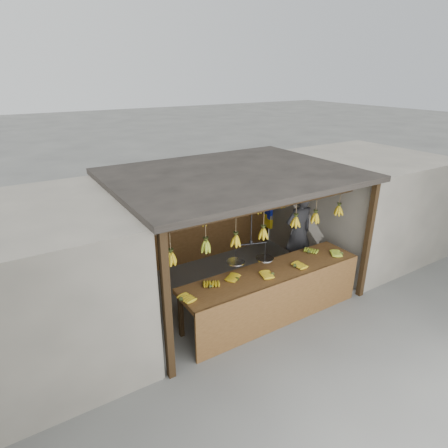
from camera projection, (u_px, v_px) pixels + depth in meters
ground at (232, 289)px, 7.53m from camera, size 80.00×80.00×0.00m
stall at (223, 191)px, 7.04m from camera, size 4.30×3.30×2.40m
neighbor_left at (21, 290)px, 5.34m from camera, size 3.00×3.00×2.30m
neighbor_right at (360, 204)px, 8.85m from camera, size 3.00×3.00×2.30m
counter at (276, 284)px, 6.34m from camera, size 3.54×0.77×0.96m
hanging_bananas at (232, 213)px, 6.92m from camera, size 3.61×2.24×0.40m
balance_scale at (250, 258)px, 6.14m from camera, size 0.77×0.45×0.85m
vendor at (298, 232)px, 7.88m from camera, size 0.68×0.46×1.81m
bag_bundles at (269, 205)px, 9.15m from camera, size 0.08×0.26×1.24m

